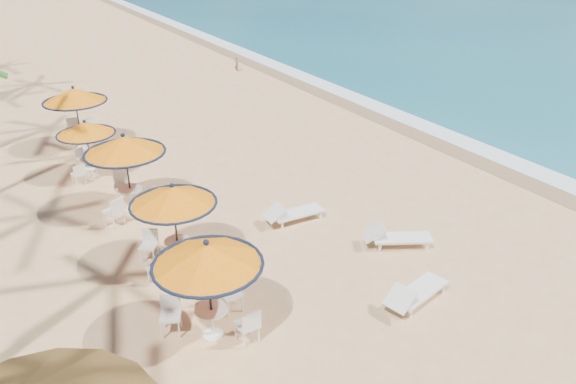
{
  "coord_description": "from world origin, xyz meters",
  "views": [
    {
      "loc": [
        -8.79,
        -9.31,
        8.73
      ],
      "look_at": [
        -0.87,
        3.69,
        1.2
      ],
      "focal_mm": 35.0,
      "sensor_mm": 36.0,
      "label": 1
    }
  ],
  "objects_px": {
    "station_0": "(209,266)",
    "station_1": "(172,207)",
    "station_4": "(75,102)",
    "station_2": "(125,155)",
    "lounger_mid": "(396,237)",
    "lounger_far": "(292,213)",
    "lounger_near": "(415,293)",
    "station_3": "(85,135)"
  },
  "relations": [
    {
      "from": "station_1",
      "to": "station_4",
      "type": "bearing_deg",
      "value": 90.91
    },
    {
      "from": "station_4",
      "to": "station_2",
      "type": "bearing_deg",
      "value": -89.44
    },
    {
      "from": "station_4",
      "to": "station_0",
      "type": "bearing_deg",
      "value": -90.93
    },
    {
      "from": "station_3",
      "to": "lounger_mid",
      "type": "distance_m",
      "value": 11.64
    },
    {
      "from": "lounger_near",
      "to": "lounger_far",
      "type": "xyz_separation_m",
      "value": [
        -0.4,
        5.14,
        -0.01
      ]
    },
    {
      "from": "station_1",
      "to": "lounger_mid",
      "type": "bearing_deg",
      "value": -23.11
    },
    {
      "from": "station_0",
      "to": "lounger_far",
      "type": "xyz_separation_m",
      "value": [
        4.35,
        3.57,
        -1.56
      ]
    },
    {
      "from": "station_2",
      "to": "station_3",
      "type": "xyz_separation_m",
      "value": [
        -0.48,
        3.43,
        -0.36
      ]
    },
    {
      "from": "station_0",
      "to": "station_1",
      "type": "xyz_separation_m",
      "value": [
        0.38,
        3.21,
        -0.09
      ]
    },
    {
      "from": "station_0",
      "to": "lounger_far",
      "type": "relative_size",
      "value": 1.3
    },
    {
      "from": "station_1",
      "to": "lounger_mid",
      "type": "height_order",
      "value": "station_1"
    },
    {
      "from": "station_1",
      "to": "lounger_mid",
      "type": "relative_size",
      "value": 1.21
    },
    {
      "from": "station_1",
      "to": "station_3",
      "type": "relative_size",
      "value": 1.12
    },
    {
      "from": "station_0",
      "to": "lounger_near",
      "type": "relative_size",
      "value": 1.23
    },
    {
      "from": "station_0",
      "to": "station_4",
      "type": "xyz_separation_m",
      "value": [
        0.22,
        13.57,
        0.06
      ]
    },
    {
      "from": "station_3",
      "to": "lounger_mid",
      "type": "height_order",
      "value": "station_3"
    },
    {
      "from": "station_1",
      "to": "station_3",
      "type": "xyz_separation_m",
      "value": [
        -0.58,
        7.22,
        -0.19
      ]
    },
    {
      "from": "station_1",
      "to": "lounger_near",
      "type": "distance_m",
      "value": 6.63
    },
    {
      "from": "station_4",
      "to": "lounger_mid",
      "type": "height_order",
      "value": "station_4"
    },
    {
      "from": "station_3",
      "to": "lounger_far",
      "type": "xyz_separation_m",
      "value": [
        4.54,
        -6.86,
        -1.27
      ]
    },
    {
      "from": "lounger_near",
      "to": "lounger_far",
      "type": "height_order",
      "value": "lounger_near"
    },
    {
      "from": "station_0",
      "to": "lounger_far",
      "type": "distance_m",
      "value": 5.83
    },
    {
      "from": "station_1",
      "to": "station_4",
      "type": "relative_size",
      "value": 0.92
    },
    {
      "from": "lounger_mid",
      "to": "lounger_far",
      "type": "bearing_deg",
      "value": 151.35
    },
    {
      "from": "station_0",
      "to": "lounger_near",
      "type": "bearing_deg",
      "value": -18.39
    },
    {
      "from": "lounger_mid",
      "to": "lounger_far",
      "type": "distance_m",
      "value": 3.35
    },
    {
      "from": "station_2",
      "to": "station_4",
      "type": "bearing_deg",
      "value": 90.56
    },
    {
      "from": "station_2",
      "to": "station_0",
      "type": "bearing_deg",
      "value": -92.32
    },
    {
      "from": "station_2",
      "to": "lounger_far",
      "type": "relative_size",
      "value": 1.35
    },
    {
      "from": "station_2",
      "to": "lounger_mid",
      "type": "xyz_separation_m",
      "value": [
        5.86,
        -6.25,
        -1.63
      ]
    },
    {
      "from": "lounger_far",
      "to": "station_3",
      "type": "bearing_deg",
      "value": 126.56
    },
    {
      "from": "station_3",
      "to": "station_0",
      "type": "bearing_deg",
      "value": -88.91
    },
    {
      "from": "station_1",
      "to": "lounger_near",
      "type": "bearing_deg",
      "value": -47.65
    },
    {
      "from": "station_2",
      "to": "lounger_far",
      "type": "bearing_deg",
      "value": -40.2
    },
    {
      "from": "lounger_near",
      "to": "station_2",
      "type": "bearing_deg",
      "value": 104.9
    },
    {
      "from": "station_3",
      "to": "station_4",
      "type": "relative_size",
      "value": 0.82
    },
    {
      "from": "station_3",
      "to": "station_4",
      "type": "height_order",
      "value": "station_4"
    },
    {
      "from": "station_3",
      "to": "lounger_near",
      "type": "relative_size",
      "value": 1.05
    },
    {
      "from": "station_2",
      "to": "station_4",
      "type": "distance_m",
      "value": 6.57
    },
    {
      "from": "station_0",
      "to": "station_4",
      "type": "height_order",
      "value": "station_4"
    },
    {
      "from": "station_0",
      "to": "station_4",
      "type": "bearing_deg",
      "value": 89.07
    },
    {
      "from": "station_0",
      "to": "station_1",
      "type": "distance_m",
      "value": 3.23
    }
  ]
}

